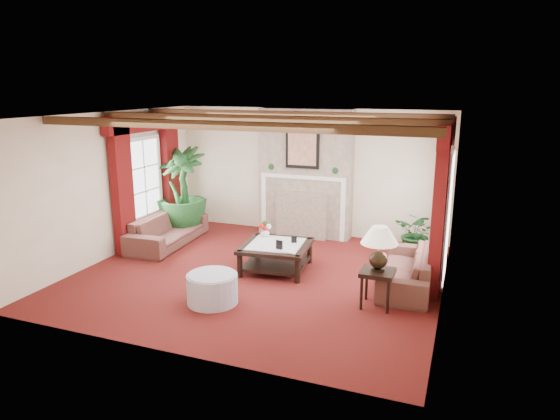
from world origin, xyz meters
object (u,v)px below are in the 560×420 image
at_px(sofa_right, 407,262).
at_px(coffee_table, 276,257).
at_px(side_table, 377,288).
at_px(ottoman, 212,289).
at_px(potted_palm, 183,210).
at_px(sofa_left, 168,225).

xyz_separation_m(sofa_right, coffee_table, (-2.23, -0.11, -0.15)).
height_order(side_table, ottoman, side_table).
bearing_deg(side_table, potted_palm, 154.51).
bearing_deg(potted_palm, sofa_left, -82.31).
relative_size(potted_palm, ottoman, 2.58).
bearing_deg(coffee_table, ottoman, -109.40).
relative_size(sofa_right, side_table, 3.57).
xyz_separation_m(side_table, ottoman, (-2.31, -0.74, -0.06)).
bearing_deg(sofa_left, sofa_right, -99.45).
bearing_deg(ottoman, sofa_left, 135.01).
xyz_separation_m(sofa_left, coffee_table, (2.59, -0.58, -0.18)).
height_order(sofa_left, side_table, sofa_left).
distance_m(sofa_left, potted_palm, 0.76).
bearing_deg(sofa_left, potted_palm, 3.85).
relative_size(coffee_table, side_table, 2.05).
distance_m(sofa_right, coffee_table, 2.24).
xyz_separation_m(sofa_right, side_table, (-0.31, -0.98, -0.11)).
bearing_deg(sofa_right, ottoman, -58.99).
xyz_separation_m(potted_palm, ottoman, (2.30, -2.94, -0.31)).
relative_size(sofa_right, ottoman, 2.63).
distance_m(sofa_right, side_table, 1.04).
distance_m(potted_palm, coffee_table, 3.01).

